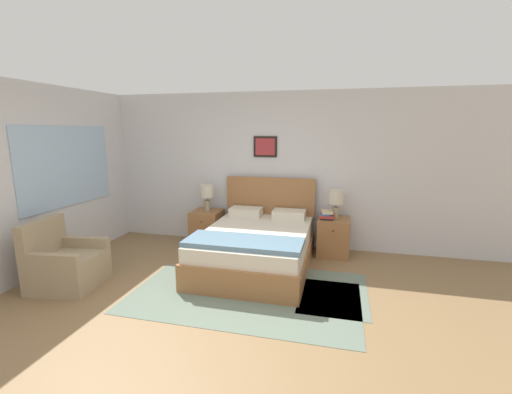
{
  "coord_description": "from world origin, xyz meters",
  "views": [
    {
      "loc": [
        1.26,
        -3.02,
        1.98
      ],
      "look_at": [
        0.15,
        1.46,
        1.07
      ],
      "focal_mm": 24.0,
      "sensor_mm": 36.0,
      "label": 1
    }
  ],
  "objects_px": {
    "nightstand_by_door": "(333,237)",
    "table_lamp_by_door": "(336,199)",
    "nightstand_near_window": "(207,228)",
    "bed": "(256,246)",
    "table_lamp_near_window": "(207,193)",
    "armchair": "(65,265)"
  },
  "relations": [
    {
      "from": "nightstand_near_window",
      "to": "nightstand_by_door",
      "type": "xyz_separation_m",
      "value": [
        2.15,
        0.0,
        0.0
      ]
    },
    {
      "from": "nightstand_by_door",
      "to": "table_lamp_near_window",
      "type": "height_order",
      "value": "table_lamp_near_window"
    },
    {
      "from": "nightstand_near_window",
      "to": "nightstand_by_door",
      "type": "height_order",
      "value": "same"
    },
    {
      "from": "table_lamp_near_window",
      "to": "table_lamp_by_door",
      "type": "height_order",
      "value": "same"
    },
    {
      "from": "nightstand_near_window",
      "to": "table_lamp_by_door",
      "type": "xyz_separation_m",
      "value": [
        2.17,
        0.02,
        0.61
      ]
    },
    {
      "from": "nightstand_by_door",
      "to": "table_lamp_by_door",
      "type": "relative_size",
      "value": 1.33
    },
    {
      "from": "bed",
      "to": "armchair",
      "type": "height_order",
      "value": "bed"
    },
    {
      "from": "nightstand_near_window",
      "to": "table_lamp_near_window",
      "type": "bearing_deg",
      "value": 58.75
    },
    {
      "from": "nightstand_near_window",
      "to": "bed",
      "type": "bearing_deg",
      "value": -35.23
    },
    {
      "from": "bed",
      "to": "armchair",
      "type": "distance_m",
      "value": 2.53
    },
    {
      "from": "table_lamp_near_window",
      "to": "table_lamp_by_door",
      "type": "distance_m",
      "value": 2.16
    },
    {
      "from": "nightstand_near_window",
      "to": "table_lamp_by_door",
      "type": "bearing_deg",
      "value": 0.4
    },
    {
      "from": "table_lamp_near_window",
      "to": "table_lamp_by_door",
      "type": "relative_size",
      "value": 1.0
    },
    {
      "from": "nightstand_by_door",
      "to": "table_lamp_near_window",
      "type": "xyz_separation_m",
      "value": [
        -2.14,
        0.02,
        0.61
      ]
    },
    {
      "from": "nightstand_near_window",
      "to": "table_lamp_near_window",
      "type": "height_order",
      "value": "table_lamp_near_window"
    },
    {
      "from": "bed",
      "to": "table_lamp_near_window",
      "type": "distance_m",
      "value": 1.45
    },
    {
      "from": "nightstand_near_window",
      "to": "nightstand_by_door",
      "type": "bearing_deg",
      "value": 0.0
    },
    {
      "from": "table_lamp_near_window",
      "to": "table_lamp_by_door",
      "type": "bearing_deg",
      "value": 0.0
    },
    {
      "from": "nightstand_by_door",
      "to": "table_lamp_by_door",
      "type": "bearing_deg",
      "value": 39.13
    },
    {
      "from": "bed",
      "to": "nightstand_near_window",
      "type": "distance_m",
      "value": 1.32
    },
    {
      "from": "table_lamp_near_window",
      "to": "nightstand_near_window",
      "type": "bearing_deg",
      "value": -121.25
    },
    {
      "from": "armchair",
      "to": "table_lamp_near_window",
      "type": "relative_size",
      "value": 1.92
    }
  ]
}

